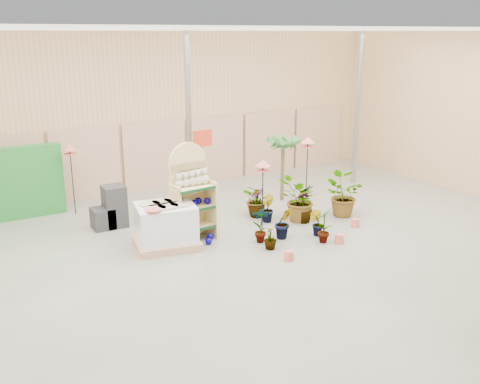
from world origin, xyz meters
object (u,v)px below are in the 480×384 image
Objects in this scene: display_shelf at (190,195)px; bird_table_front at (263,166)px; pallet_stack at (166,226)px; potted_plant_2 at (300,200)px.

display_shelf is 1.21× the size of bird_table_front.
display_shelf reaches higher than pallet_stack.
potted_plant_2 is at bearing 7.98° from pallet_stack.
bird_table_front is (1.40, -0.79, 0.67)m from display_shelf.
potted_plant_2 is (2.72, -0.40, -0.44)m from display_shelf.
potted_plant_2 is (1.32, 0.39, -1.11)m from bird_table_front.
display_shelf is 1.74m from bird_table_front.
bird_table_front is 1.77m from potted_plant_2.
pallet_stack is at bearing 177.37° from potted_plant_2.
pallet_stack is 1.37× the size of potted_plant_2.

